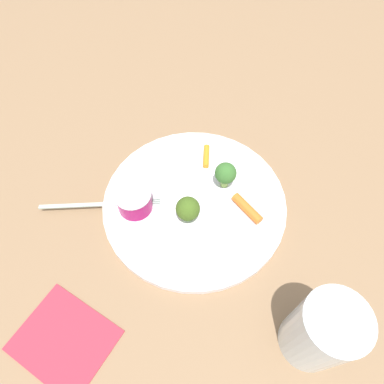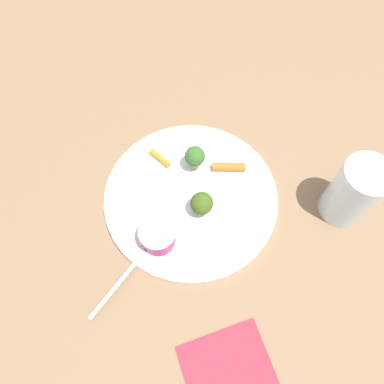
{
  "view_description": "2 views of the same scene",
  "coord_description": "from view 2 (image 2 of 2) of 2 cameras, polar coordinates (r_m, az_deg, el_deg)",
  "views": [
    {
      "loc": [
        0.09,
        -0.28,
        0.5
      ],
      "look_at": [
        -0.01,
        0.01,
        0.02
      ],
      "focal_mm": 32.3,
      "sensor_mm": 36.0,
      "label": 1
    },
    {
      "loc": [
        -0.15,
        -0.24,
        0.59
      ],
      "look_at": [
        0.0,
        0.0,
        0.02
      ],
      "focal_mm": 34.32,
      "sensor_mm": 36.0,
      "label": 2
    }
  ],
  "objects": [
    {
      "name": "carrot_stick_0",
      "position": [
        0.66,
        5.73,
        3.9
      ],
      "size": [
        0.06,
        0.05,
        0.01
      ],
      "primitive_type": "cylinder",
      "rotation": [
        1.57,
        0.0,
        0.98
      ],
      "color": "orange",
      "rests_on": "plate"
    },
    {
      "name": "drinking_glass",
      "position": [
        0.64,
        23.87,
        -0.03
      ],
      "size": [
        0.08,
        0.08,
        0.13
      ],
      "primitive_type": "cylinder",
      "color": "silver",
      "rests_on": "ground_plane"
    },
    {
      "name": "fork",
      "position": [
        0.6,
        -8.97,
        -11.05
      ],
      "size": [
        0.19,
        0.08,
        0.0
      ],
      "color": "#ACC0B3",
      "rests_on": "plate"
    },
    {
      "name": "broccoli_floret_1",
      "position": [
        0.6,
        1.69,
        -1.71
      ],
      "size": [
        0.04,
        0.04,
        0.05
      ],
      "color": "#7DC25A",
      "rests_on": "plate"
    },
    {
      "name": "broccoli_floret_0",
      "position": [
        0.64,
        0.44,
        5.49
      ],
      "size": [
        0.04,
        0.04,
        0.05
      ],
      "color": "#92BB59",
      "rests_on": "plate"
    },
    {
      "name": "plate",
      "position": [
        0.65,
        -0.18,
        -0.81
      ],
      "size": [
        0.3,
        0.3,
        0.01
      ],
      "primitive_type": "cylinder",
      "color": "white",
      "rests_on": "ground_plane"
    },
    {
      "name": "napkin",
      "position": [
        0.59,
        5.56,
        -25.66
      ],
      "size": [
        0.15,
        0.13,
        0.0
      ],
      "primitive_type": "cube",
      "rotation": [
        0.0,
        0.0,
        -0.23
      ],
      "color": "#B52E3E",
      "rests_on": "ground_plane"
    },
    {
      "name": "sauce_cup",
      "position": [
        0.59,
        -5.34,
        -6.8
      ],
      "size": [
        0.06,
        0.06,
        0.04
      ],
      "color": "#910646",
      "rests_on": "plate"
    },
    {
      "name": "ground_plane",
      "position": [
        0.65,
        -0.18,
        -1.04
      ],
      "size": [
        2.4,
        2.4,
        0.0
      ],
      "primitive_type": "plane",
      "color": "#8B6A4A"
    },
    {
      "name": "carrot_stick_1",
      "position": [
        0.67,
        -4.99,
        5.24
      ],
      "size": [
        0.02,
        0.05,
        0.01
      ],
      "primitive_type": "cylinder",
      "rotation": [
        1.57,
        0.0,
        3.4
      ],
      "color": "orange",
      "rests_on": "plate"
    }
  ]
}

